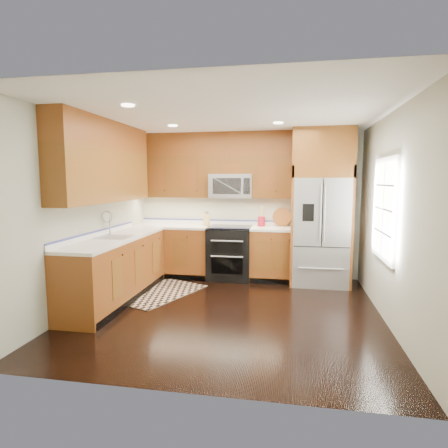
% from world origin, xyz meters
% --- Properties ---
extents(ground, '(4.00, 4.00, 0.00)m').
position_xyz_m(ground, '(0.00, 0.00, 0.00)').
color(ground, black).
rests_on(ground, ground).
extents(wall_back, '(4.00, 0.02, 2.60)m').
position_xyz_m(wall_back, '(0.00, 2.00, 1.30)').
color(wall_back, '#B6B8A6').
rests_on(wall_back, ground).
extents(wall_left, '(0.02, 4.00, 2.60)m').
position_xyz_m(wall_left, '(-2.00, 0.00, 1.30)').
color(wall_left, '#B6B8A6').
rests_on(wall_left, ground).
extents(wall_right, '(0.02, 4.00, 2.60)m').
position_xyz_m(wall_right, '(2.00, 0.00, 1.30)').
color(wall_right, '#B6B8A6').
rests_on(wall_right, ground).
extents(window, '(0.04, 1.10, 1.30)m').
position_xyz_m(window, '(1.98, 0.20, 1.40)').
color(window, white).
rests_on(window, ground).
extents(base_cabinets, '(2.85, 3.00, 0.90)m').
position_xyz_m(base_cabinets, '(-1.23, 0.90, 0.45)').
color(base_cabinets, brown).
rests_on(base_cabinets, ground).
extents(countertop, '(2.86, 3.01, 0.04)m').
position_xyz_m(countertop, '(-1.09, 1.01, 0.92)').
color(countertop, white).
rests_on(countertop, base_cabinets).
extents(upper_cabinets, '(2.85, 3.00, 1.15)m').
position_xyz_m(upper_cabinets, '(-1.15, 1.09, 2.02)').
color(upper_cabinets, brown).
rests_on(upper_cabinets, ground).
extents(range, '(0.76, 0.67, 0.95)m').
position_xyz_m(range, '(-0.25, 1.67, 0.47)').
color(range, black).
rests_on(range, ground).
extents(microwave, '(0.76, 0.40, 0.42)m').
position_xyz_m(microwave, '(-0.25, 1.80, 1.66)').
color(microwave, '#B2B2B7').
rests_on(microwave, ground).
extents(refrigerator, '(0.98, 0.75, 2.60)m').
position_xyz_m(refrigerator, '(1.30, 1.63, 1.30)').
color(refrigerator, '#B2B2B7').
rests_on(refrigerator, ground).
extents(sink_faucet, '(0.54, 0.44, 0.37)m').
position_xyz_m(sink_faucet, '(-1.73, 0.23, 0.99)').
color(sink_faucet, '#B2B2B7').
rests_on(sink_faucet, countertop).
extents(rug, '(1.33, 1.64, 0.01)m').
position_xyz_m(rug, '(-1.20, 0.62, 0.01)').
color(rug, black).
rests_on(rug, ground).
extents(knife_block, '(0.10, 0.13, 0.26)m').
position_xyz_m(knife_block, '(-0.69, 1.74, 1.05)').
color(knife_block, tan).
rests_on(knife_block, countertop).
extents(utensil_crock, '(0.16, 0.16, 0.37)m').
position_xyz_m(utensil_crock, '(0.29, 1.85, 1.07)').
color(utensil_crock, maroon).
rests_on(utensil_crock, countertop).
extents(cutting_board, '(0.39, 0.39, 0.02)m').
position_xyz_m(cutting_board, '(0.65, 1.94, 0.95)').
color(cutting_board, brown).
rests_on(cutting_board, countertop).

